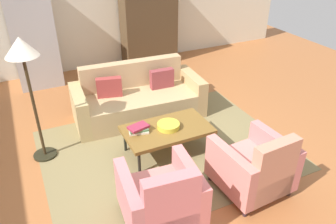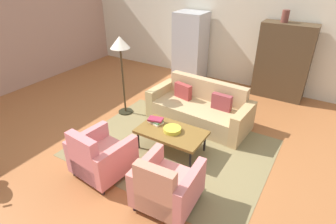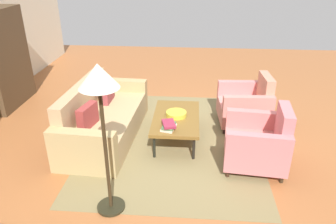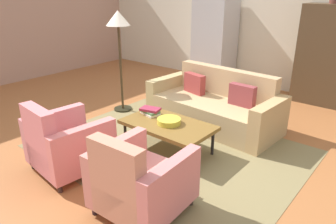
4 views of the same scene
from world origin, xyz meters
The scene contains 13 objects.
ground_plane centered at (0.00, 0.00, 0.00)m, with size 11.60×11.60×0.00m, color #A56134.
wall_back centered at (0.00, 3.73, 1.40)m, with size 9.66×0.12×2.80m, color beige.
area_rug centered at (0.06, 0.11, 0.00)m, with size 3.40×2.60×0.01m, color olive.
couch centered at (0.06, 1.24, 0.29)m, with size 2.15×1.03×0.86m.
coffee_table centered at (0.06, 0.06, 0.37)m, with size 1.20×0.70×0.40m.
armchair_left centered at (-0.55, -1.11, 0.34)m, with size 0.87×0.87×0.88m.
armchair_right centered at (0.66, -1.11, 0.34)m, with size 0.84×0.84×0.88m.
fruit_bowl centered at (0.08, 0.06, 0.44)m, with size 0.31×0.31×0.07m, color gold.
book_stack centered at (-0.33, 0.14, 0.45)m, with size 0.30×0.23×0.09m.
cabinet centered at (1.18, 3.38, 0.90)m, with size 1.20×0.51×1.80m.
vase_tall centered at (1.03, 3.38, 1.93)m, with size 0.16×0.16×0.27m, color brown.
refrigerator centered at (-1.26, 3.28, 0.93)m, with size 0.80×0.73×1.85m.
floor_lamp centered at (-1.54, 0.71, 1.44)m, with size 0.40×0.40×1.72m.
Camera 2 is at (2.13, -3.43, 3.05)m, focal length 29.33 mm.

